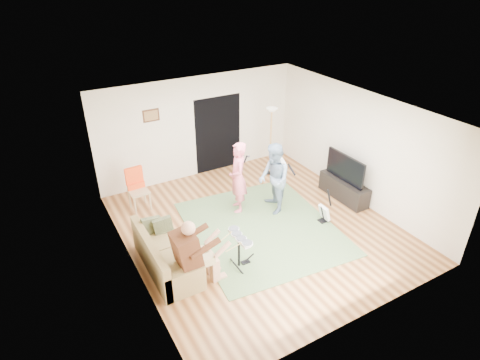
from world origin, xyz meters
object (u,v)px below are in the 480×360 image
sofa (163,258)px  television (345,168)px  drum_kit (239,253)px  guitarist (274,179)px  torchiere_lamp (271,129)px  dining_chair (139,195)px  guitar_spare (325,212)px  tv_cabinet (344,189)px  singer (238,178)px

sofa → television: size_ratio=1.55×
sofa → television: television is taller
drum_kit → guitarist: bearing=38.6°
torchiere_lamp → sofa: bearing=-149.4°
guitarist → dining_chair: 3.20m
torchiere_lamp → television: (0.77, -2.07, -0.42)m
guitar_spare → tv_cabinet: (1.08, 0.57, 0.01)m
tv_cabinet → dining_chair: bearing=155.5°
sofa → dining_chair: 2.35m
dining_chair → sofa: bearing=-99.8°
sofa → singer: (2.26, 1.12, 0.60)m
guitarist → torchiere_lamp: (1.01, 1.66, 0.43)m
guitarist → torchiere_lamp: torchiere_lamp is taller
guitarist → tv_cabinet: guitarist is taller
dining_chair → tv_cabinet: 4.97m
guitarist → dining_chair: size_ratio=1.65×
sofa → guitarist: guitarist is taller
torchiere_lamp → television: torchiere_lamp is taller
tv_cabinet → television: television is taller
drum_kit → singer: 2.09m
drum_kit → guitarist: size_ratio=0.44×
dining_chair → tv_cabinet: bearing=-28.0°
dining_chair → television: (4.48, -2.06, 0.49)m
guitar_spare → tv_cabinet: 1.22m
television → guitarist: bearing=167.2°
sofa → guitarist: (2.95, 0.68, 0.59)m
television → dining_chair: bearing=155.3°
singer → guitar_spare: 2.11m
singer → television: 2.61m
singer → torchiere_lamp: 2.14m
drum_kit → guitar_spare: (2.42, 0.36, -0.08)m
dining_chair → torchiere_lamp: bearing=-3.3°
guitarist → dining_chair: bearing=-105.7°
torchiere_lamp → dining_chair: bearing=-179.8°
drum_kit → television: bearing=15.1°
guitarist → guitar_spare: size_ratio=2.02×
singer → guitar_spare: bearing=64.3°
singer → torchiere_lamp: bearing=144.4°
guitar_spare → tv_cabinet: bearing=27.6°
torchiere_lamp → dining_chair: size_ratio=1.83×
torchiere_lamp → television: 2.25m
television → guitar_spare: bearing=-151.3°
guitarist → television: 1.83m
drum_kit → guitar_spare: guitar_spare is taller
sofa → dining_chair: bearing=83.7°
drum_kit → dining_chair: (-1.03, 2.99, 0.04)m
guitar_spare → torchiere_lamp: 2.84m
sofa → tv_cabinet: sofa is taller
singer → guitarist: bearing=76.3°
singer → guitarist: (0.69, -0.44, -0.01)m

